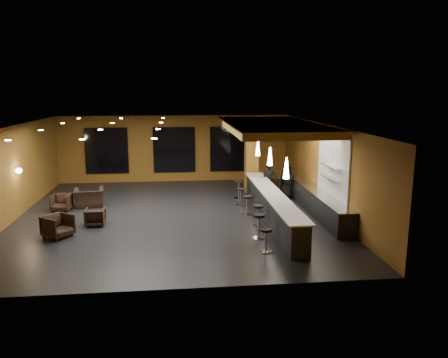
{
  "coord_description": "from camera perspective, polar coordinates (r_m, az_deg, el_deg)",
  "views": [
    {
      "loc": [
        0.14,
        -16.59,
        4.86
      ],
      "look_at": [
        2.0,
        0.5,
        1.3
      ],
      "focal_mm": 35.0,
      "sensor_mm": 36.0,
      "label": 1
    }
  ],
  "objects": [
    {
      "name": "bar_stool_4",
      "position": [
        18.46,
        2.2,
        -2.06
      ],
      "size": [
        0.37,
        0.37,
        0.74
      ],
      "rotation": [
        0.0,
        0.0,
        -0.28
      ],
      "color": "silver",
      "rests_on": "floor"
    },
    {
      "name": "bar_stool_1",
      "position": [
        14.49,
        4.57,
        -5.74
      ],
      "size": [
        0.42,
        0.42,
        0.83
      ],
      "rotation": [
        0.0,
        0.0,
        -0.08
      ],
      "color": "silver",
      "rests_on": "floor"
    },
    {
      "name": "pendant_0",
      "position": [
        14.26,
        8.14,
        1.44
      ],
      "size": [
        0.2,
        0.2,
        0.7
      ],
      "primitive_type": "cone",
      "color": "white",
      "rests_on": "wood_soffit"
    },
    {
      "name": "armchair_b",
      "position": [
        16.51,
        -16.47,
        -4.77
      ],
      "size": [
        0.68,
        0.7,
        0.63
      ],
      "primitive_type": "imported",
      "rotation": [
        0.0,
        0.0,
        3.15
      ],
      "color": "black",
      "rests_on": "floor"
    },
    {
      "name": "ceiling",
      "position": [
        16.65,
        -6.72,
        7.1
      ],
      "size": [
        12.0,
        13.0,
        0.1
      ],
      "primitive_type": "cube",
      "color": "black"
    },
    {
      "name": "window_left",
      "position": [
        23.53,
        -15.08,
        3.58
      ],
      "size": [
        2.2,
        0.06,
        2.4
      ],
      "primitive_type": "cube",
      "color": "black",
      "rests_on": "wall_back"
    },
    {
      "name": "bar_stool_2",
      "position": [
        15.73,
        4.46,
        -4.43
      ],
      "size": [
        0.4,
        0.4,
        0.78
      ],
      "rotation": [
        0.0,
        0.0,
        0.0
      ],
      "color": "silver",
      "rests_on": "floor"
    },
    {
      "name": "staff_a",
      "position": [
        19.29,
        5.93,
        -0.29
      ],
      "size": [
        0.74,
        0.6,
        1.75
      ],
      "primitive_type": "imported",
      "rotation": [
        0.0,
        0.0,
        -0.33
      ],
      "color": "black",
      "rests_on": "floor"
    },
    {
      "name": "bar_counter",
      "position": [
        16.57,
        6.26,
        -3.63
      ],
      "size": [
        0.6,
        8.0,
        1.0
      ],
      "primitive_type": "cube",
      "color": "black",
      "rests_on": "floor"
    },
    {
      "name": "prep_top",
      "position": [
        17.47,
        12.36,
        -1.73
      ],
      "size": [
        0.72,
        6.0,
        0.03
      ],
      "primitive_type": "cube",
      "color": "silver",
      "rests_on": "prep_counter"
    },
    {
      "name": "column",
      "position": [
        20.73,
        3.61,
        3.05
      ],
      "size": [
        0.6,
        0.6,
        3.5
      ],
      "primitive_type": "cube",
      "color": "#956121",
      "rests_on": "floor"
    },
    {
      "name": "pendant_1",
      "position": [
        16.66,
        6.03,
        2.97
      ],
      "size": [
        0.2,
        0.2,
        0.7
      ],
      "primitive_type": "cone",
      "color": "white",
      "rests_on": "wood_soffit"
    },
    {
      "name": "wall_sconce",
      "position": [
        18.38,
        -25.23,
        0.99
      ],
      "size": [
        0.22,
        0.22,
        0.22
      ],
      "primitive_type": "sphere",
      "color": "#FFE5B2",
      "rests_on": "wall_left"
    },
    {
      "name": "pendant_2",
      "position": [
        19.09,
        4.45,
        4.11
      ],
      "size": [
        0.2,
        0.2,
        0.7
      ],
      "primitive_type": "cone",
      "color": "white",
      "rests_on": "wood_soffit"
    },
    {
      "name": "armchair_d",
      "position": [
        19.19,
        -17.21,
        -2.33
      ],
      "size": [
        1.32,
        1.2,
        0.76
      ],
      "primitive_type": "imported",
      "rotation": [
        0.0,
        0.0,
        3.3
      ],
      "color": "black",
      "rests_on": "floor"
    },
    {
      "name": "armchair_c",
      "position": [
        18.9,
        -20.46,
        -2.89
      ],
      "size": [
        0.79,
        0.81,
        0.68
      ],
      "primitive_type": "imported",
      "rotation": [
        0.0,
        0.0,
        -0.1
      ],
      "color": "black",
      "rests_on": "floor"
    },
    {
      "name": "prep_counter",
      "position": [
        17.58,
        12.29,
        -3.17
      ],
      "size": [
        0.7,
        6.0,
        0.86
      ],
      "primitive_type": "cube",
      "color": "black",
      "rests_on": "floor"
    },
    {
      "name": "wall_front",
      "position": [
        10.52,
        -6.73,
        -5.6
      ],
      "size": [
        12.0,
        0.1,
        3.5
      ],
      "primitive_type": "cube",
      "color": "brown",
      "rests_on": "floor"
    },
    {
      "name": "wall_left",
      "position": [
        17.98,
        -26.23,
        0.52
      ],
      "size": [
        0.1,
        13.0,
        3.5
      ],
      "primitive_type": "cube",
      "color": "brown",
      "rests_on": "floor"
    },
    {
      "name": "window_right",
      "position": [
        23.42,
        0.86,
        3.95
      ],
      "size": [
        2.2,
        0.06,
        2.4
      ],
      "primitive_type": "cube",
      "color": "black",
      "rests_on": "wall_back"
    },
    {
      "name": "window_center",
      "position": [
        23.25,
        -6.51,
        3.81
      ],
      "size": [
        2.2,
        0.06,
        2.4
      ],
      "primitive_type": "cube",
      "color": "black",
      "rests_on": "wall_back"
    },
    {
      "name": "bar_stool_0",
      "position": [
        13.33,
        5.5,
        -7.58
      ],
      "size": [
        0.37,
        0.37,
        0.74
      ],
      "rotation": [
        0.0,
        0.0,
        -0.42
      ],
      "color": "silver",
      "rests_on": "floor"
    },
    {
      "name": "bar_stool_5",
      "position": [
        19.59,
        1.96,
        -1.04
      ],
      "size": [
        0.43,
        0.43,
        0.85
      ],
      "rotation": [
        0.0,
        0.0,
        0.04
      ],
      "color": "silver",
      "rests_on": "floor"
    },
    {
      "name": "wall_right",
      "position": [
        17.89,
        13.19,
        1.37
      ],
      "size": [
        0.1,
        13.0,
        3.5
      ],
      "primitive_type": "cube",
      "color": "brown",
      "rests_on": "floor"
    },
    {
      "name": "wall_shelf_lower",
      "position": [
        16.73,
        13.77,
        0.12
      ],
      "size": [
        0.3,
        1.5,
        0.03
      ],
      "primitive_type": "cube",
      "color": "silver",
      "rests_on": "wall_right"
    },
    {
      "name": "armchair_a",
      "position": [
        15.63,
        -20.88,
        -5.76
      ],
      "size": [
        1.15,
        1.15,
        0.76
      ],
      "primitive_type": "imported",
      "rotation": [
        0.0,
        0.0,
        0.91
      ],
      "color": "black",
      "rests_on": "floor"
    },
    {
      "name": "staff_c",
      "position": [
        19.64,
        8.18,
        -0.33
      ],
      "size": [
        0.82,
        0.56,
        1.61
      ],
      "primitive_type": "imported",
      "rotation": [
        0.0,
        0.0,
        0.06
      ],
      "color": "black",
      "rests_on": "floor"
    },
    {
      "name": "wall_shelf_upper",
      "position": [
        16.65,
        13.84,
        1.64
      ],
      "size": [
        0.3,
        1.5,
        0.03
      ],
      "primitive_type": "cube",
      "color": "silver",
      "rests_on": "wall_right"
    },
    {
      "name": "floor",
      "position": [
        17.31,
        -6.44,
        -4.86
      ],
      "size": [
        12.0,
        13.0,
        0.1
      ],
      "primitive_type": "cube",
      "color": "black",
      "rests_on": "ground"
    },
    {
      "name": "wall_back",
      "position": [
        23.35,
        -6.51,
        3.97
      ],
      "size": [
        12.0,
        0.1,
        3.5
      ],
      "primitive_type": "cube",
      "color": "brown",
      "rests_on": "floor"
    },
    {
      "name": "bar_stool_3",
      "position": [
        17.11,
        3.06,
        -3.12
      ],
      "size": [
        0.39,
        0.39,
        0.76
      ],
      "rotation": [
        0.0,
        0.0,
        -0.31
      ],
      "color": "silver",
      "rests_on": "floor"
    },
    {
      "name": "bar_top",
      "position": [
        16.44,
        6.3,
        -1.87
      ],
      "size": [
        0.78,
        8.1,
        0.05
      ],
      "primitive_type": "cube",
      "color": "beige",
      "rests_on": "bar_counter"
    },
    {
      "name": "tile_backsplash",
      "position": [
        16.89,
        14.05,
        1.59
      ],
      "size": [
        0.06,
        3.2,
        2.4
      ],
      "primitive_type": "cube",
      "color": "white",
      "rests_on": "wall_right"
    },
    {
      "name": "staff_b",
      "position": [
        20.2,
        8.24,
        -0.01
      ],
      "size": [
        0.83,
        0.68,
        1.61
      ],
      "primitive_type": "imported",
      "rotation": [
        0.0,
        0.0,
        0.09
      ],
      "color": "black",
      "rests_on": "floor"
    },
    {
      "name": "wood_soffit",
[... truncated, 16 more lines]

